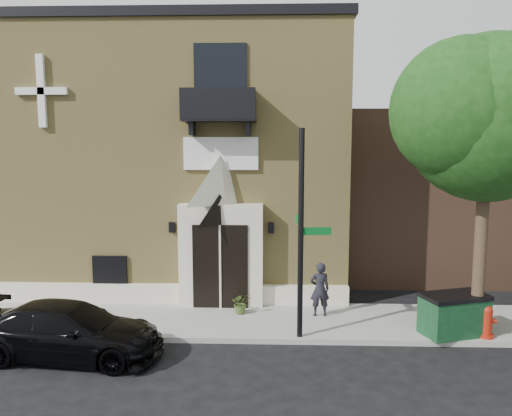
% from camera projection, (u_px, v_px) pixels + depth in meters
% --- Properties ---
extents(ground, '(120.00, 120.00, 0.00)m').
position_uv_depth(ground, '(249.00, 344.00, 13.01)').
color(ground, black).
rests_on(ground, ground).
extents(sidewalk, '(42.00, 3.00, 0.15)m').
position_uv_depth(sidewalk, '(286.00, 322.00, 14.45)').
color(sidewalk, gray).
rests_on(sidewalk, ground).
extents(church, '(12.20, 11.01, 9.30)m').
position_uv_depth(church, '(185.00, 158.00, 20.41)').
color(church, tan).
rests_on(church, ground).
extents(street_tree_left, '(4.97, 4.38, 7.77)m').
position_uv_depth(street_tree_left, '(491.00, 117.00, 12.41)').
color(street_tree_left, '#38281C').
rests_on(street_tree_left, sidewalk).
extents(black_sedan, '(4.75, 2.27, 1.34)m').
position_uv_depth(black_sedan, '(69.00, 331.00, 12.13)').
color(black_sedan, black).
rests_on(black_sedan, ground).
extents(street_sign, '(0.89, 0.86, 5.44)m').
position_uv_depth(street_sign, '(301.00, 234.00, 12.82)').
color(street_sign, black).
rests_on(street_sign, sidewalk).
extents(fire_hydrant, '(0.49, 0.40, 0.87)m').
position_uv_depth(fire_hydrant, '(486.00, 322.00, 13.03)').
color(fire_hydrant, '#A21E0D').
rests_on(fire_hydrant, sidewalk).
extents(dumpster, '(1.89, 1.42, 1.10)m').
position_uv_depth(dumpster, '(454.00, 314.00, 13.22)').
color(dumpster, '#0E331A').
rests_on(dumpster, sidewalk).
extents(planter, '(0.66, 0.60, 0.64)m').
position_uv_depth(planter, '(241.00, 303.00, 14.90)').
color(planter, '#445924').
rests_on(planter, sidewalk).
extents(pedestrian_near, '(0.62, 0.44, 1.60)m').
position_uv_depth(pedestrian_near, '(320.00, 289.00, 14.65)').
color(pedestrian_near, black).
rests_on(pedestrian_near, sidewalk).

